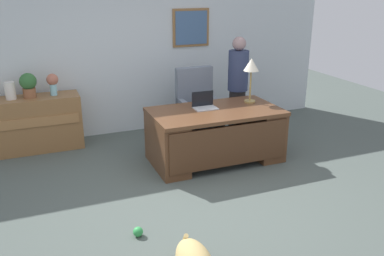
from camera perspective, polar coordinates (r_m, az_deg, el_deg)
The scene contains 12 objects.
ground_plane at distance 5.03m, azimuth -0.27°, elevation -9.35°, with size 12.00×12.00×0.00m, color #4C5651.
back_wall at distance 6.98m, azimuth -8.27°, elevation 10.42°, with size 7.00×0.16×2.70m.
desk at distance 5.85m, azimuth 3.28°, elevation -0.76°, with size 1.79×0.99×0.74m.
credenza at distance 6.66m, azimuth -20.69°, elevation 0.55°, with size 1.35×0.50×0.82m.
armchair at distance 6.60m, azimuth 0.79°, elevation 2.56°, with size 0.60×0.59×1.15m.
person_standing at distance 6.73m, azimuth 6.25°, elevation 5.64°, with size 0.32×0.32×1.62m.
laptop at distance 5.83m, azimuth 1.67°, elevation 3.28°, with size 0.32×0.22×0.22m.
desk_lamp at distance 6.08m, azimuth 8.09°, elevation 8.17°, with size 0.22×0.22×0.64m.
vase_with_flowers at distance 6.51m, azimuth -18.48°, elevation 5.96°, with size 0.17×0.17×0.32m.
vase_empty at distance 6.52m, azimuth -23.56°, elevation 4.69°, with size 0.15×0.15×0.25m, color silver.
potted_plant at distance 6.50m, azimuth -21.43°, elevation 5.59°, with size 0.24×0.24×0.36m.
dog_toy_ball at distance 4.35m, azimuth -7.37°, elevation -13.86°, with size 0.10×0.10×0.10m, color green.
Camera 1 is at (-1.62, -4.10, 2.43)m, focal length 39.10 mm.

